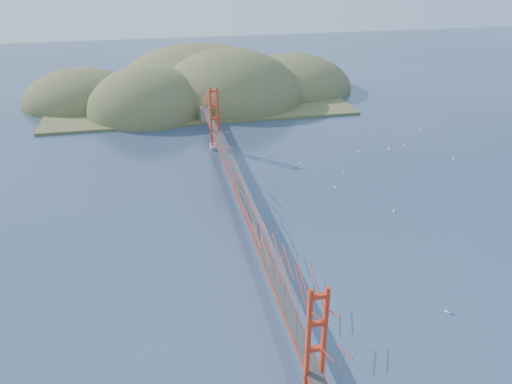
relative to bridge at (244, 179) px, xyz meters
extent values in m
plane|color=#293952|center=(0.00, -0.18, -7.01)|extent=(320.00, 320.00, 0.00)
cube|color=gray|center=(0.00, 29.82, -6.66)|extent=(2.00, 2.40, 0.70)
cube|color=#B42914|center=(0.00, -0.18, -3.71)|extent=(1.40, 92.00, 0.16)
cube|color=#B42914|center=(0.00, -0.18, -3.91)|extent=(1.33, 92.00, 0.24)
cube|color=#38383A|center=(0.00, -0.18, -3.61)|extent=(1.19, 92.00, 0.03)
cube|color=gray|center=(0.00, 45.82, -5.36)|extent=(2.20, 2.60, 3.30)
cube|color=brown|center=(0.00, 63.82, -6.76)|extent=(70.00, 40.00, 0.60)
ellipsoid|color=brown|center=(-12.00, 55.82, -7.01)|extent=(28.00, 28.00, 21.00)
ellipsoid|color=brown|center=(8.00, 61.82, -7.01)|extent=(36.00, 36.00, 25.00)
ellipsoid|color=brown|center=(26.00, 69.82, -7.01)|extent=(32.00, 32.00, 18.00)
ellipsoid|color=brown|center=(-28.00, 67.82, -7.01)|extent=(28.00, 28.00, 16.00)
ellipsoid|color=brown|center=(2.00, 77.82, -7.01)|extent=(44.00, 44.00, 22.00)
cube|color=white|center=(31.80, 22.16, -6.94)|extent=(0.62, 0.23, 0.11)
cylinder|color=white|center=(31.80, 22.16, -6.61)|extent=(0.02, 0.02, 0.66)
cube|color=white|center=(37.50, 37.39, -6.95)|extent=(0.60, 0.35, 0.10)
cylinder|color=white|center=(37.50, 37.39, -6.64)|extent=(0.02, 0.02, 0.62)
cube|color=white|center=(19.88, 14.33, -6.95)|extent=(0.52, 0.43, 0.09)
cylinder|color=white|center=(19.88, 14.33, -6.67)|extent=(0.01, 0.01, 0.56)
cube|color=white|center=(16.26, 8.56, -6.95)|extent=(0.18, 0.54, 0.10)
cylinder|color=white|center=(16.26, 8.56, -6.65)|extent=(0.02, 0.02, 0.59)
cube|color=white|center=(41.20, 15.51, -6.94)|extent=(0.37, 0.62, 0.11)
cylinder|color=white|center=(41.20, 15.51, -6.62)|extent=(0.02, 0.02, 0.64)
cube|color=white|center=(17.30, -22.28, -6.94)|extent=(0.57, 0.59, 0.11)
cylinder|color=white|center=(17.30, -22.28, -6.60)|extent=(0.02, 0.02, 0.67)
cube|color=white|center=(25.77, 22.16, -6.94)|extent=(0.65, 0.46, 0.11)
cylinder|color=white|center=(25.77, 22.16, -6.60)|extent=(0.02, 0.02, 0.68)
cube|color=white|center=(13.59, 19.09, -6.95)|extent=(0.54, 0.47, 0.10)
cylinder|color=white|center=(13.59, 19.09, -6.65)|extent=(0.02, 0.02, 0.59)
cube|color=white|center=(21.82, -0.55, -6.95)|extent=(0.19, 0.52, 0.09)
cylinder|color=white|center=(21.82, -0.55, -6.68)|extent=(0.01, 0.01, 0.56)
cube|color=white|center=(35.83, 24.19, -6.96)|extent=(0.28, 0.50, 0.09)
cylinder|color=white|center=(35.83, 24.19, -6.69)|extent=(0.01, 0.01, 0.52)
cube|color=white|center=(43.01, 31.05, -6.95)|extent=(0.51, 0.41, 0.09)
cylinder|color=white|center=(43.01, 31.05, -6.68)|extent=(0.01, 0.01, 0.55)
camera|label=1|loc=(-10.78, -58.49, 27.45)|focal=35.00mm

